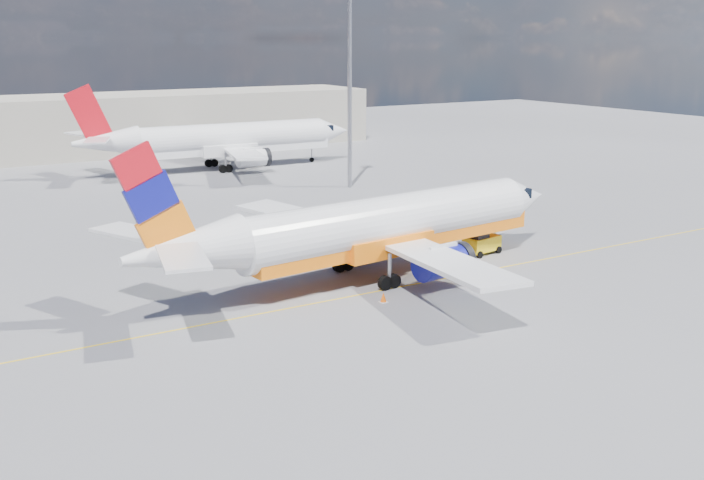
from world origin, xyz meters
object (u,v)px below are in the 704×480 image
second_jet (225,140)px  gse_tug (481,242)px  main_jet (377,227)px  traffic_cone (383,298)px

second_jet → gse_tug: bearing=-86.6°
main_jet → second_jet: bearing=73.9°
second_jet → traffic_cone: size_ratio=56.22×
main_jet → second_jet: second_jet is taller
main_jet → second_jet: 48.19m
main_jet → traffic_cone: bearing=-124.5°
main_jet → traffic_cone: size_ratio=54.70×
gse_tug → traffic_cone: bearing=-165.1°
traffic_cone → main_jet: bearing=61.5°
second_jet → traffic_cone: second_jet is taller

